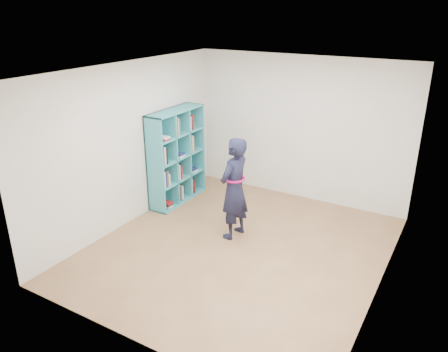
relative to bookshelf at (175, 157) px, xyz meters
The scene contains 9 objects.
floor 2.23m from the bookshelf, 27.61° to the right, with size 4.50×4.50×0.00m, color brown.
ceiling 2.72m from the bookshelf, 27.61° to the right, with size 4.50×4.50×0.00m, color white.
wall_left 1.08m from the bookshelf, 99.92° to the right, with size 0.02×4.50×2.60m, color beige.
wall_right 3.98m from the bookshelf, 14.04° to the right, with size 0.02×4.50×2.60m, color beige.
wall_back 2.29m from the bookshelf, 35.18° to the left, with size 4.00×0.02×2.60m, color beige.
wall_front 3.72m from the bookshelf, 60.27° to the right, with size 4.00×0.02×2.60m, color beige.
bookshelf is the anchor object (origin of this frame).
person 1.70m from the bookshelf, 22.39° to the right, with size 0.44×0.62×1.60m.
smartphone 1.54m from the bookshelf, 20.87° to the right, with size 0.01×0.09×0.13m.
Camera 1 is at (2.67, -4.98, 3.40)m, focal length 35.00 mm.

